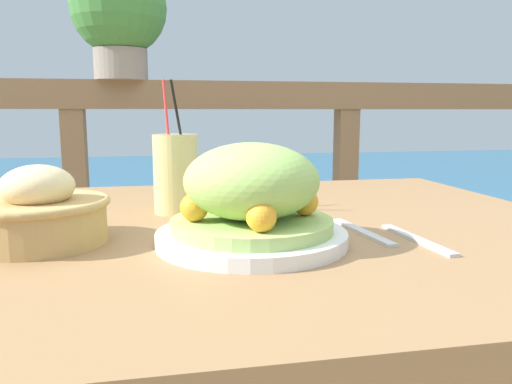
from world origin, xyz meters
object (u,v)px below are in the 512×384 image
drink_glass (176,173)px  potted_plant (119,12)px  salad_plate (252,201)px  bread_basket (39,213)px

drink_glass → potted_plant: potted_plant is taller
salad_plate → drink_glass: size_ratio=1.11×
salad_plate → drink_glass: drink_glass is taller
drink_glass → potted_plant: 0.84m
drink_glass → potted_plant: (-0.14, 0.72, 0.42)m
drink_glass → potted_plant: size_ratio=0.68×
drink_glass → bread_basket: (-0.20, -0.19, -0.03)m
potted_plant → salad_plate: bearing=-76.3°
bread_basket → potted_plant: bearing=86.0°
salad_plate → drink_glass: (-0.10, 0.26, 0.01)m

